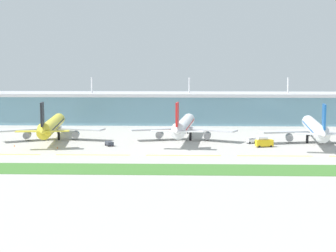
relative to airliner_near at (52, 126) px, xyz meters
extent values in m
plane|color=#A8A59E|center=(62.84, -37.30, -6.45)|extent=(600.00, 600.00, 0.00)
cube|color=#6693A8|center=(62.84, 70.00, 1.62)|extent=(280.00, 28.00, 16.14)
cube|color=#B2B2B7|center=(62.84, 70.00, 10.59)|extent=(288.00, 34.00, 1.80)
cylinder|color=silver|center=(6.84, 64.40, 15.99)|extent=(0.90, 0.90, 9.00)
cylinder|color=silver|center=(62.84, 64.40, 15.99)|extent=(0.90, 0.90, 9.00)
cylinder|color=silver|center=(118.84, 64.40, 15.99)|extent=(0.90, 0.90, 9.00)
cylinder|color=yellow|center=(-0.20, 1.50, 0.05)|extent=(13.11, 55.87, 5.80)
cone|color=yellow|center=(-4.15, 31.04, 0.05)|extent=(5.99, 4.69, 5.51)
cone|color=yellow|center=(3.88, -29.02, 1.25)|extent=(5.76, 7.22, 5.72)
cube|color=black|center=(3.74, -28.03, 7.70)|extent=(1.54, 6.44, 9.50)
cube|color=yellow|center=(-1.64, -29.25, 1.05)|extent=(10.34, 4.50, 0.36)
cube|color=yellow|center=(9.26, -27.79, 1.05)|extent=(10.34, 4.50, 0.36)
cube|color=#B7BABF|center=(-11.51, -4.47, -1.26)|extent=(24.23, 17.77, 0.70)
cylinder|color=gray|center=(-10.51, -2.88, -4.05)|extent=(3.77, 4.88, 3.20)
cube|color=#B7BABF|center=(12.28, -1.29, -1.26)|extent=(24.94, 12.55, 0.70)
cylinder|color=gray|center=(10.90, -0.02, -4.05)|extent=(3.77, 4.88, 3.20)
cylinder|color=black|center=(-2.96, 22.17, -4.65)|extent=(0.70, 0.70, 3.60)
cylinder|color=black|center=(-2.98, -1.89, -4.65)|extent=(1.10, 1.10, 3.60)
cylinder|color=black|center=(3.37, -1.04, -4.65)|extent=(1.10, 1.10, 3.60)
cube|color=black|center=(-0.20, 1.50, 0.45)|extent=(12.41, 50.36, 0.60)
cylinder|color=white|center=(59.96, 2.96, 0.05)|extent=(10.77, 54.76, 5.80)
cone|color=white|center=(62.64, 32.07, 0.05)|extent=(5.85, 4.49, 5.51)
cone|color=white|center=(57.19, -27.14, 1.25)|extent=(5.52, 7.05, 5.72)
cube|color=red|center=(57.28, -26.14, 7.70)|extent=(1.28, 6.44, 9.50)
cube|color=white|center=(51.76, -26.14, 1.05)|extent=(10.25, 4.10, 0.36)
cube|color=white|center=(62.71, -27.15, 1.05)|extent=(10.25, 4.10, 0.36)
cube|color=#B7BABF|center=(47.61, -0.34, -1.26)|extent=(24.94, 13.42, 0.70)
cylinder|color=gray|center=(48.93, 0.98, -4.05)|extent=(3.60, 4.77, 3.20)
cube|color=#B7BABF|center=(71.50, -2.54, -1.26)|extent=(24.45, 17.04, 0.70)
cylinder|color=gray|center=(70.44, -1.00, -4.05)|extent=(3.60, 4.77, 3.20)
cylinder|color=black|center=(61.83, 23.30, -4.65)|extent=(0.70, 0.70, 3.60)
cylinder|color=black|center=(56.50, 0.27, -4.65)|extent=(1.10, 1.10, 3.60)
cylinder|color=black|center=(62.87, -0.32, -4.65)|extent=(1.10, 1.10, 3.60)
cube|color=red|center=(59.96, 2.96, 0.45)|extent=(10.31, 49.34, 0.60)
cylinder|color=white|center=(116.90, -4.84, 0.05)|extent=(12.96, 54.56, 5.80)
cone|color=white|center=(120.78, 24.04, 0.05)|extent=(5.99, 4.70, 5.51)
cone|color=white|center=(112.90, -34.70, 1.25)|extent=(5.77, 7.22, 5.72)
cube|color=#19519E|center=(113.03, -33.71, 7.70)|extent=(1.54, 6.44, 9.50)
cube|color=white|center=(107.51, -33.47, 1.05)|extent=(10.34, 4.50, 0.36)
cube|color=#B7BABF|center=(104.42, -7.63, -1.26)|extent=(24.94, 12.54, 0.70)
cylinder|color=gray|center=(105.80, -6.36, -4.05)|extent=(3.77, 4.89, 3.20)
cylinder|color=black|center=(119.61, 15.33, -4.65)|extent=(0.70, 0.70, 3.60)
cylinder|color=black|center=(113.33, -7.38, -4.65)|extent=(1.10, 1.10, 3.60)
cylinder|color=black|center=(119.68, -8.23, -4.65)|extent=(1.10, 1.10, 3.60)
cube|color=#19519E|center=(116.90, -4.84, 0.45)|extent=(12.28, 49.18, 0.60)
cube|color=yellow|center=(-8.16, -39.76, -6.43)|extent=(28.00, 0.70, 0.04)
cube|color=yellow|center=(25.84, -39.76, -6.43)|extent=(28.00, 0.70, 0.04)
cube|color=yellow|center=(59.84, -39.76, -6.43)|extent=(28.00, 0.70, 0.04)
cube|color=yellow|center=(93.84, -39.76, -6.43)|extent=(28.00, 0.70, 0.04)
cube|color=#3D702D|center=(62.84, -66.13, -6.40)|extent=(300.00, 18.00, 0.10)
cube|color=#333842|center=(28.76, -17.67, -5.30)|extent=(4.25, 5.01, 1.40)
cylinder|color=black|center=(27.06, -16.86, -6.00)|extent=(0.75, 0.96, 0.90)
cylinder|color=black|center=(28.94, -15.80, -6.00)|extent=(0.75, 0.96, 0.90)
cylinder|color=black|center=(28.57, -19.54, -6.00)|extent=(0.75, 0.96, 0.90)
cylinder|color=black|center=(30.45, -18.48, -6.00)|extent=(0.75, 0.96, 0.90)
cube|color=gold|center=(93.10, -18.60, -4.70)|extent=(7.59, 4.10, 2.60)
cylinder|color=silver|center=(92.32, -18.77, -2.50)|extent=(4.34, 2.82, 2.00)
cylinder|color=black|center=(95.31, -16.91, -6.00)|extent=(0.95, 0.54, 0.90)
cylinder|color=black|center=(95.82, -19.19, -6.00)|extent=(0.95, 0.54, 0.90)
cylinder|color=black|center=(90.39, -18.00, -6.00)|extent=(0.95, 0.54, 0.90)
cylinder|color=black|center=(90.90, -20.29, -6.00)|extent=(0.95, 0.54, 0.90)
cube|color=silver|center=(88.96, -8.83, -5.20)|extent=(4.02, 3.25, 1.60)
cube|color=silver|center=(88.96, -8.83, -4.05)|extent=(3.70, 3.08, 0.16)
cylinder|color=black|center=(89.71, -7.53, -6.00)|extent=(0.96, 0.72, 0.90)
cylinder|color=black|center=(90.45, -8.97, -6.00)|extent=(0.96, 0.72, 0.90)
cylinder|color=black|center=(87.47, -8.68, -6.00)|extent=(0.96, 0.72, 0.90)
cylinder|color=black|center=(88.21, -10.13, -6.00)|extent=(0.96, 0.72, 0.90)
cone|color=orange|center=(-10.51, -20.30, -6.10)|extent=(0.56, 0.56, 0.70)
cone|color=orange|center=(8.60, -24.62, -6.10)|extent=(0.56, 0.56, 0.70)
camera|label=1|loc=(60.25, -227.78, 26.37)|focal=54.59mm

